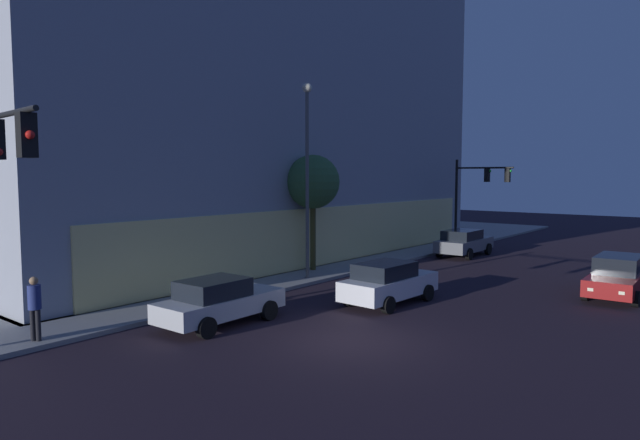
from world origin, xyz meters
name	(u,v)px	position (x,y,z in m)	size (l,w,h in m)	color
ground_plane	(350,341)	(0.00, 0.00, 0.00)	(120.00, 120.00, 0.00)	black
modern_building	(174,91)	(10.53, 22.64, 10.65)	(32.50, 28.14, 21.45)	#4C4C51
traffic_light_far_corner	(478,186)	(22.76, 5.85, 4.17)	(0.50, 3.95, 5.81)	black
street_lamp_sidewalk	(307,159)	(6.21, 6.94, 5.64)	(0.44, 0.44, 8.88)	#595959
sidewalk_tree	(313,183)	(8.09, 8.17, 4.53)	(2.68, 2.68, 5.76)	#48431E
pedestrian_waiting	(35,303)	(-6.07, 6.73, 1.26)	(0.36, 0.36, 1.86)	black
car_silver	(219,301)	(-1.28, 4.37, 0.79)	(4.44, 2.03, 1.55)	#B7BABF
car_white	(388,282)	(4.73, 1.64, 0.83)	(4.43, 2.09, 1.61)	silver
car_red	(617,276)	(11.62, -4.86, 0.83)	(4.74, 2.09, 1.64)	maroon
car_grey	(464,242)	(18.23, 4.72, 0.84)	(4.71, 2.14, 1.60)	slate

